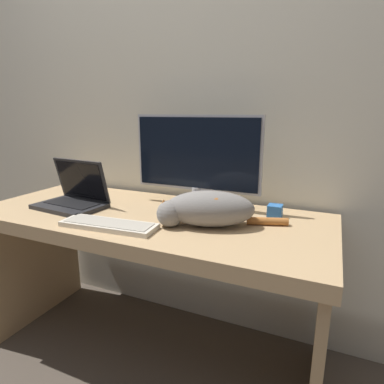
{
  "coord_description": "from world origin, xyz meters",
  "views": [
    {
      "loc": [
        0.75,
        -0.85,
        1.18
      ],
      "look_at": [
        0.24,
        0.3,
        0.86
      ],
      "focal_mm": 30.0,
      "sensor_mm": 36.0,
      "label": 1
    }
  ],
  "objects_px": {
    "laptop": "(74,198)",
    "cat": "(206,208)",
    "monitor": "(196,161)",
    "external_keyboard": "(109,225)"
  },
  "relations": [
    {
      "from": "laptop",
      "to": "monitor",
      "type": "bearing_deg",
      "value": 30.29
    },
    {
      "from": "monitor",
      "to": "cat",
      "type": "relative_size",
      "value": 1.27
    },
    {
      "from": "laptop",
      "to": "external_keyboard",
      "type": "height_order",
      "value": "laptop"
    },
    {
      "from": "laptop",
      "to": "external_keyboard",
      "type": "distance_m",
      "value": 0.38
    },
    {
      "from": "cat",
      "to": "external_keyboard",
      "type": "bearing_deg",
      "value": -172.08
    },
    {
      "from": "laptop",
      "to": "external_keyboard",
      "type": "xyz_separation_m",
      "value": [
        0.34,
        -0.17,
        -0.04
      ]
    },
    {
      "from": "cat",
      "to": "laptop",
      "type": "bearing_deg",
      "value": 162.09
    },
    {
      "from": "laptop",
      "to": "cat",
      "type": "relative_size",
      "value": 0.69
    },
    {
      "from": "external_keyboard",
      "to": "cat",
      "type": "relative_size",
      "value": 0.82
    },
    {
      "from": "laptop",
      "to": "cat",
      "type": "xyz_separation_m",
      "value": [
        0.69,
        0.01,
        0.03
      ]
    }
  ]
}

